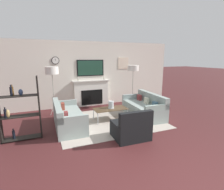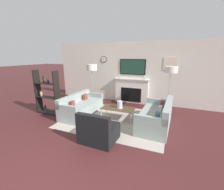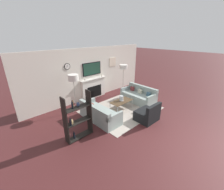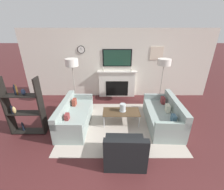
% 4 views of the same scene
% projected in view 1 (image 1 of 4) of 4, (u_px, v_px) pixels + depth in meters
% --- Properties ---
extents(ground_plane, '(60.00, 60.00, 0.00)m').
position_uv_depth(ground_plane, '(172.00, 178.00, 3.03)').
color(ground_plane, '#481E1F').
extents(fireplace_wall, '(7.55, 0.28, 2.70)m').
position_uv_depth(fireplace_wall, '(91.00, 77.00, 7.45)').
color(fireplace_wall, silver).
rests_on(fireplace_wall, ground_plane).
extents(area_rug, '(3.28, 2.64, 0.01)m').
position_uv_depth(area_rug, '(109.00, 121.00, 5.74)').
color(area_rug, '#B2A69A').
rests_on(area_rug, ground_plane).
extents(couch_left, '(0.80, 1.85, 0.74)m').
position_uv_depth(couch_left, '(68.00, 118.00, 5.20)').
color(couch_left, '#93A29D').
rests_on(couch_left, ground_plane).
extents(couch_right, '(0.92, 1.82, 0.81)m').
position_uv_depth(couch_right, '(144.00, 108.00, 6.17)').
color(couch_right, '#93A29D').
rests_on(couch_right, ground_plane).
extents(armchair, '(0.89, 0.77, 0.79)m').
position_uv_depth(armchair, '(131.00, 129.00, 4.46)').
color(armchair, black).
rests_on(armchair, ground_plane).
extents(coffee_table, '(1.10, 0.56, 0.40)m').
position_uv_depth(coffee_table, '(110.00, 109.00, 5.75)').
color(coffee_table, '#4C3823').
rests_on(coffee_table, ground_plane).
extents(hurricane_candle, '(0.20, 0.20, 0.24)m').
position_uv_depth(hurricane_candle, '(111.00, 105.00, 5.78)').
color(hurricane_candle, silver).
rests_on(hurricane_candle, coffee_table).
extents(floor_lamp_left, '(0.45, 0.45, 1.74)m').
position_uv_depth(floor_lamp_left, '(52.00, 71.00, 6.03)').
color(floor_lamp_left, '#9E998E').
rests_on(floor_lamp_left, ground_plane).
extents(floor_lamp_right, '(0.46, 0.46, 1.74)m').
position_uv_depth(floor_lamp_right, '(133.00, 69.00, 7.21)').
color(floor_lamp_right, '#9E998E').
rests_on(floor_lamp_right, ground_plane).
extents(shelf_unit, '(0.95, 0.28, 1.60)m').
position_uv_depth(shelf_unit, '(19.00, 110.00, 4.32)').
color(shelf_unit, black).
rests_on(shelf_unit, ground_plane).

